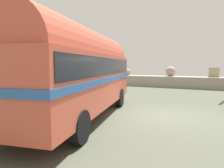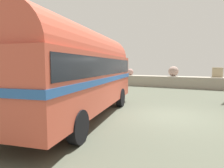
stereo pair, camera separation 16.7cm
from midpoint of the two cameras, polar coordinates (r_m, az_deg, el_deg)
The scene contains 4 objects.
ground at distance 9.03m, azimuth 14.98°, elevation -8.82°, with size 32.00×26.00×0.02m.
breakwater at distance 20.52m, azimuth 22.56°, elevation 0.65°, with size 31.36×1.95×2.38m.
vintage_coach at distance 8.25m, azimuth -9.74°, elevation 4.29°, with size 4.23×8.90×3.70m.
second_coach at distance 11.46m, azimuth -29.16°, elevation 3.97°, with size 5.51×8.84×3.70m.
Camera 1 is at (1.68, -8.62, 2.20)m, focal length 31.87 mm.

